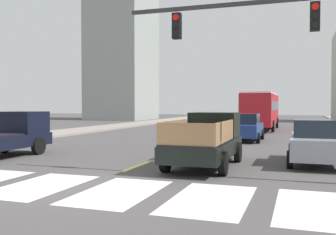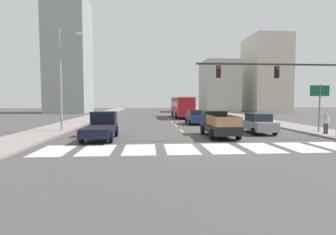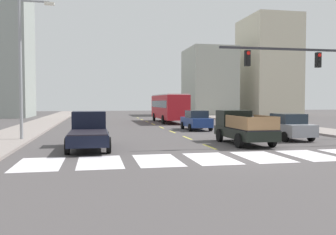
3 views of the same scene
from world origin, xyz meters
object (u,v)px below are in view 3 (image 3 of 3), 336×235
object	(u,v)px
sedan_near_right	(287,127)
streetlight_left	(23,62)
pickup_stakebed	(241,128)
pickup_dark	(89,131)
sedan_near_left	(196,120)
city_bus	(169,106)

from	to	relation	value
sedan_near_right	streetlight_left	distance (m)	17.55
pickup_stakebed	sedan_near_right	size ratio (longest dim) A/B	1.18
pickup_dark	streetlight_left	bearing A→B (deg)	136.43
sedan_near_left	sedan_near_right	distance (m)	9.56
city_bus	sedan_near_left	distance (m)	11.59
city_bus	pickup_dark	bearing A→B (deg)	-113.16
pickup_stakebed	streetlight_left	bearing A→B (deg)	166.51
sedan_near_left	pickup_dark	bearing A→B (deg)	-127.00
sedan_near_left	sedan_near_right	size ratio (longest dim) A/B	1.00
sedan_near_left	sedan_near_right	xyz separation A→B (m)	(3.78, -8.78, 0.00)
city_bus	sedan_near_left	size ratio (longest dim) A/B	2.45
sedan_near_right	streetlight_left	world-z (taller)	streetlight_left
sedan_near_left	city_bus	bearing A→B (deg)	93.44
sedan_near_left	streetlight_left	world-z (taller)	streetlight_left
sedan_near_left	pickup_stakebed	bearing A→B (deg)	-87.63
pickup_dark	sedan_near_left	xyz separation A→B (m)	(9.06, 10.84, -0.06)
pickup_dark	city_bus	distance (m)	24.12
city_bus	streetlight_left	xyz separation A→B (m)	(-13.02, -18.05, 3.02)
city_bus	sedan_near_left	world-z (taller)	city_bus
pickup_dark	sedan_near_right	xyz separation A→B (m)	(12.84, 2.06, -0.06)
pickup_dark	sedan_near_left	distance (m)	14.13
pickup_dark	sedan_near_right	world-z (taller)	pickup_dark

